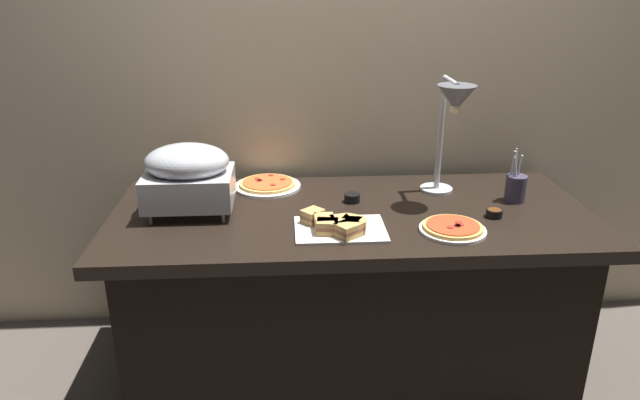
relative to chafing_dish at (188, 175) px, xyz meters
The scene contains 11 objects.
ground_plane 1.11m from the chafing_dish, ahead, with size 8.00×8.00×0.00m, color #4C443D.
back_wall 0.84m from the chafing_dish, 36.83° to the left, with size 4.40×0.04×2.40m, color #C6B593.
buffet_table 0.83m from the chafing_dish, ahead, with size 1.90×0.84×0.76m.
chafing_dish is the anchor object (origin of this frame).
heat_lamp 1.06m from the chafing_dish, ahead, with size 0.15×0.32×0.50m.
pizza_plate_front 1.02m from the chafing_dish, 13.99° to the right, with size 0.24×0.24×0.03m.
pizza_plate_center 0.42m from the chafing_dish, 42.36° to the left, with size 0.29×0.29×0.03m.
sandwich_platter 0.62m from the chafing_dish, 21.77° to the right, with size 0.33×0.25×0.06m.
sauce_cup_near 1.19m from the chafing_dish, ahead, with size 0.06×0.06×0.03m.
sauce_cup_far 0.67m from the chafing_dish, ahead, with size 0.07×0.07×0.04m.
utensil_holder 1.32m from the chafing_dish, ahead, with size 0.08×0.08×0.22m.
Camera 1 is at (-0.26, -2.12, 1.64)m, focal length 32.60 mm.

